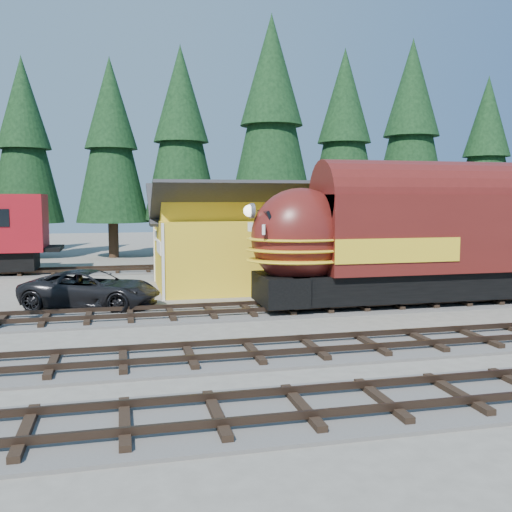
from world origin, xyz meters
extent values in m
plane|color=#6B665B|center=(0.00, 0.00, 0.00)|extent=(120.00, 120.00, 0.00)
cube|color=#4C4947|center=(-10.00, 18.00, 0.04)|extent=(32.00, 3.20, 0.08)
cube|color=#38281E|center=(-10.00, 17.28, 0.25)|extent=(32.00, 0.08, 0.16)
cube|color=#38281E|center=(-10.00, 18.72, 0.25)|extent=(32.00, 0.08, 0.16)
cube|color=yellow|center=(0.00, 10.50, 1.70)|extent=(12.00, 6.00, 3.40)
cube|color=gold|center=(0.00, 10.50, 4.12)|extent=(11.88, 3.30, 1.44)
cube|color=white|center=(-6.04, 9.50, 2.20)|extent=(0.06, 2.40, 0.60)
cone|color=black|center=(-14.50, 27.81, 8.76)|extent=(5.35, 5.35, 12.18)
cone|color=black|center=(-8.28, 27.00, 8.82)|extent=(5.38, 5.38, 12.25)
cone|color=black|center=(-3.11, 26.52, 9.43)|extent=(5.75, 5.75, 13.10)
cone|color=black|center=(3.58, 25.08, 10.79)|extent=(6.58, 6.58, 15.00)
cone|color=black|center=(9.69, 25.58, 9.59)|extent=(5.85, 5.85, 13.33)
cone|color=black|center=(16.02, 26.50, 10.41)|extent=(6.35, 6.35, 14.47)
cone|color=black|center=(21.84, 24.53, 8.56)|extent=(5.22, 5.22, 11.90)
cube|color=black|center=(5.92, 4.00, 0.90)|extent=(14.88, 2.66, 1.15)
cube|color=#561713|center=(6.76, 4.00, 3.05)|extent=(13.58, 3.13, 3.13)
ellipsoid|color=#561713|center=(-0.87, 4.00, 2.94)|extent=(3.97, 3.07, 3.86)
sphere|color=white|center=(-2.94, 4.00, 3.99)|extent=(0.46, 0.46, 0.46)
imported|color=black|center=(-8.99, 6.51, 0.77)|extent=(6.11, 4.41, 1.55)
camera|label=1|loc=(-7.80, -17.43, 4.44)|focal=40.00mm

